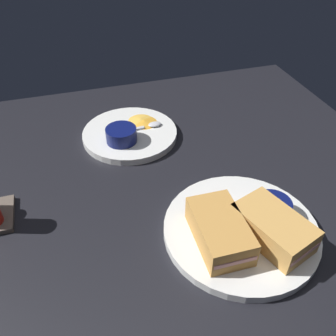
% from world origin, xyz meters
% --- Properties ---
extents(ground_plane, '(1.10, 1.10, 0.03)m').
position_xyz_m(ground_plane, '(0.00, 0.00, -0.01)').
color(ground_plane, black).
extents(plate_sandwich_main, '(0.27, 0.27, 0.02)m').
position_xyz_m(plate_sandwich_main, '(-0.07, -0.12, 0.01)').
color(plate_sandwich_main, silver).
rests_on(plate_sandwich_main, ground_plane).
extents(sandwich_half_near, '(0.13, 0.08, 0.05)m').
position_xyz_m(sandwich_half_near, '(-0.09, -0.07, 0.04)').
color(sandwich_half_near, '#C68C42').
rests_on(sandwich_half_near, plate_sandwich_main).
extents(sandwich_half_far, '(0.15, 0.11, 0.05)m').
position_xyz_m(sandwich_half_far, '(-0.11, -0.16, 0.04)').
color(sandwich_half_far, tan).
rests_on(sandwich_half_far, plate_sandwich_main).
extents(ramekin_dark_sauce, '(0.07, 0.07, 0.04)m').
position_xyz_m(ramekin_dark_sauce, '(-0.06, -0.18, 0.04)').
color(ramekin_dark_sauce, '#0C144C').
rests_on(ramekin_dark_sauce, plate_sandwich_main).
extents(spoon_by_dark_ramekin, '(0.03, 0.10, 0.01)m').
position_xyz_m(spoon_by_dark_ramekin, '(-0.07, -0.13, 0.02)').
color(spoon_by_dark_ramekin, silver).
rests_on(spoon_by_dark_ramekin, plate_sandwich_main).
extents(plate_chips_companion, '(0.22, 0.22, 0.02)m').
position_xyz_m(plate_chips_companion, '(0.28, -0.00, 0.01)').
color(plate_chips_companion, silver).
rests_on(plate_chips_companion, ground_plane).
extents(ramekin_light_gravy, '(0.07, 0.07, 0.03)m').
position_xyz_m(ramekin_light_gravy, '(0.24, 0.03, 0.03)').
color(ramekin_light_gravy, '#0C144C').
rests_on(ramekin_light_gravy, plate_chips_companion).
extents(spoon_by_gravy_ramekin, '(0.03, 0.10, 0.01)m').
position_xyz_m(spoon_by_gravy_ramekin, '(0.28, -0.05, 0.02)').
color(spoon_by_gravy_ramekin, silver).
rests_on(spoon_by_gravy_ramekin, plate_chips_companion).
extents(plantain_chip_scatter, '(0.09, 0.13, 0.01)m').
position_xyz_m(plantain_chip_scatter, '(0.30, -0.02, 0.02)').
color(plantain_chip_scatter, gold).
rests_on(plantain_chip_scatter, plate_chips_companion).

